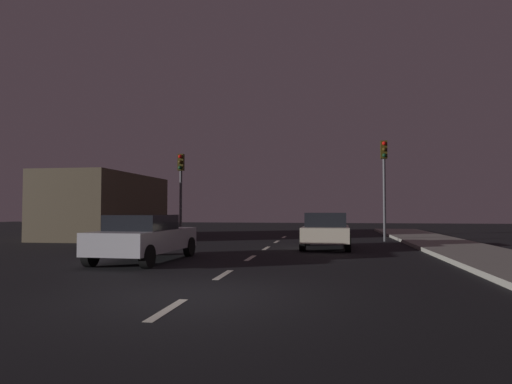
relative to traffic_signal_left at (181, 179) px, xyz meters
The scene contains 13 objects.
ground_plane 10.17m from the traffic_signal_left, 56.59° to the right, with size 80.00×80.00×0.00m, color black.
sidewalk_curb_right 15.46m from the traffic_signal_left, 32.15° to the right, with size 3.00×40.00×0.15m, color gray.
lane_stripe_nearest 17.40m from the traffic_signal_left, 71.90° to the right, with size 0.16×1.60×0.01m, color silver.
lane_stripe_second 13.92m from the traffic_signal_left, 66.90° to the right, with size 0.16×1.60×0.01m, color silver.
lane_stripe_third 10.65m from the traffic_signal_left, 58.46° to the right, with size 0.16×1.60×0.01m, color silver.
lane_stripe_fourth 7.89m from the traffic_signal_left, 42.42° to the right, with size 0.16×1.60×0.01m, color silver.
lane_stripe_fifth 6.30m from the traffic_signal_left, 11.21° to the right, with size 0.16×1.60×0.01m, color silver.
lane_stripe_sixth 6.80m from the traffic_signal_left, 27.35° to the left, with size 0.16×1.60×0.01m, color silver.
traffic_signal_left is the anchor object (origin of this frame).
traffic_signal_right 10.62m from the traffic_signal_left, ahead, with size 0.32×0.38×5.04m.
car_stopped_ahead 9.37m from the traffic_signal_left, 31.09° to the right, with size 2.00×3.86×1.45m.
car_adjacent_lane 10.59m from the traffic_signal_left, 77.29° to the right, with size 2.03×4.44×1.41m.
storefront_left 5.01m from the traffic_signal_left, 169.85° to the left, with size 4.08×8.77×3.57m, color brown.
Camera 1 is at (2.48, -7.92, 1.56)m, focal length 31.26 mm.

